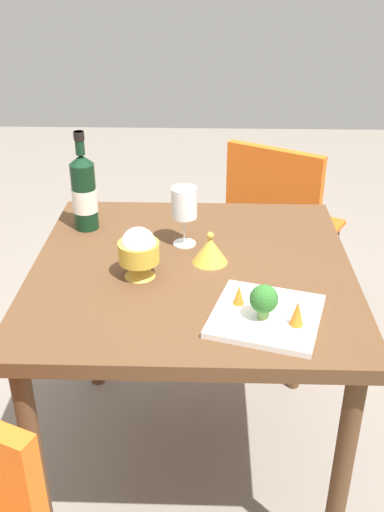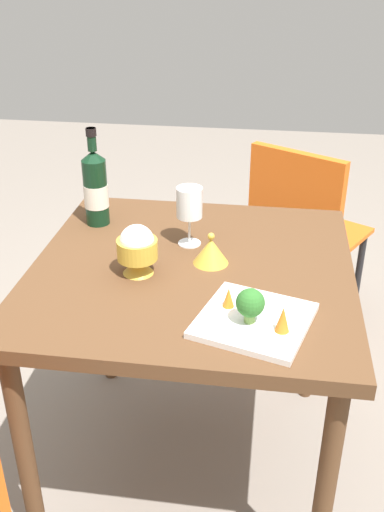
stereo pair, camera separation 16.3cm
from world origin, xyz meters
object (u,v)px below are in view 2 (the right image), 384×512
(wine_glass, at_px, (189,204))
(carrot_garnish_left, at_px, (229,297))
(broccoli_floret, at_px, (250,304))
(rice_bowl_lid, at_px, (211,251))
(rice_bowl, at_px, (137,249))
(serving_plate, at_px, (254,320))
(wine_bottle, at_px, (96,188))
(carrot_garnish_right, at_px, (283,319))
(chair_near_window, at_px, (301,223))

(wine_glass, height_order, carrot_garnish_left, wine_glass)
(broccoli_floret, bearing_deg, carrot_garnish_left, 133.05)
(carrot_garnish_left, bearing_deg, rice_bowl_lid, 106.36)
(rice_bowl, relative_size, broccoli_floret, 1.65)
(rice_bowl, distance_m, serving_plate, 0.39)
(wine_bottle, distance_m, broccoli_floret, 0.73)
(serving_plate, bearing_deg, rice_bowl, 148.85)
(wine_bottle, bearing_deg, broccoli_floret, -44.92)
(carrot_garnish_right, bearing_deg, broccoli_floret, 160.63)
(rice_bowl, relative_size, rice_bowl_lid, 1.42)
(wine_glass, height_order, broccoli_floret, wine_glass)
(rice_bowl_lid, bearing_deg, broccoli_floret, -67.28)
(rice_bowl_lid, relative_size, carrot_garnish_right, 1.57)
(carrot_garnish_right, bearing_deg, serving_plate, 145.30)
(chair_near_window, relative_size, wine_bottle, 2.74)
(rice_bowl, bearing_deg, chair_near_window, 61.43)
(rice_bowl_lid, distance_m, serving_plate, 0.31)
(rice_bowl, bearing_deg, carrot_garnish_right, -31.76)
(wine_glass, xyz_separation_m, broccoli_floret, (0.20, -0.41, -0.06))
(chair_near_window, relative_size, serving_plate, 2.74)
(wine_glass, bearing_deg, carrot_garnish_right, -57.42)
(chair_near_window, distance_m, carrot_garnish_left, 1.09)
(chair_near_window, height_order, serving_plate, chair_near_window)
(wine_bottle, distance_m, serving_plate, 0.73)
(chair_near_window, height_order, broccoli_floret, same)
(chair_near_window, distance_m, serving_plate, 1.11)
(rice_bowl, height_order, serving_plate, rice_bowl)
(wine_glass, relative_size, rice_bowl_lid, 1.79)
(carrot_garnish_left, bearing_deg, serving_plate, -31.61)
(broccoli_floret, bearing_deg, carrot_garnish_right, -19.37)
(rice_bowl_lid, distance_m, carrot_garnish_left, 0.25)
(broccoli_floret, distance_m, carrot_garnish_left, 0.08)
(wine_bottle, relative_size, rice_bowl_lid, 3.10)
(rice_bowl_lid, relative_size, carrot_garnish_left, 1.95)
(carrot_garnish_right, bearing_deg, carrot_garnish_left, 146.82)
(wine_bottle, height_order, carrot_garnish_right, wine_bottle)
(rice_bowl_lid, bearing_deg, chair_near_window, 70.05)
(rice_bowl, height_order, carrot_garnish_left, rice_bowl)
(rice_bowl, xyz_separation_m, carrot_garnish_left, (0.26, -0.16, -0.03))
(broccoli_floret, bearing_deg, wine_glass, 116.37)
(chair_near_window, height_order, wine_glass, wine_glass)
(rice_bowl, bearing_deg, broccoli_floret, -34.33)
(wine_bottle, height_order, serving_plate, wine_bottle)
(rice_bowl_lid, xyz_separation_m, carrot_garnish_left, (0.07, -0.24, 0.00))
(serving_plate, bearing_deg, broccoli_floret, -119.21)
(serving_plate, xyz_separation_m, broccoli_floret, (-0.01, -0.02, 0.06))
(chair_near_window, bearing_deg, rice_bowl, -88.51)
(chair_near_window, relative_size, broccoli_floret, 9.91)
(broccoli_floret, relative_size, carrot_garnish_left, 1.67)
(rice_bowl_lid, bearing_deg, carrot_garnish_left, -73.64)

